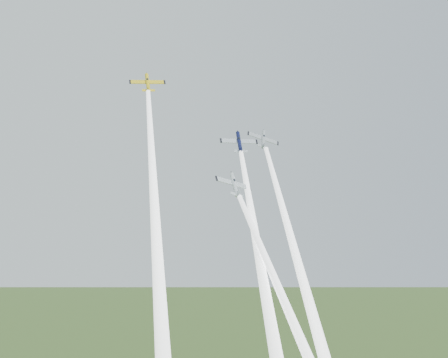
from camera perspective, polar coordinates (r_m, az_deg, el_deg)
The scene contains 8 objects.
plane_yellow at distance 128.84m, azimuth -7.77°, elevation 9.66°, with size 8.13×8.06×1.27m, color yellow, non-canonical shape.
smoke_trail_yellow at distance 100.88m, azimuth -7.08°, elevation -2.51°, with size 2.37×2.37×67.57m, color white, non-canonical shape.
plane_navy at distance 123.74m, azimuth 1.56°, elevation 3.75°, with size 8.41×8.34×1.32m, color #0D123D, non-canonical shape.
smoke_trail_navy at distance 102.54m, azimuth 3.57°, elevation -7.79°, with size 2.37×2.37×56.15m, color white, non-canonical shape.
plane_silver_right at distance 129.46m, azimuth 4.02°, elevation 4.06°, with size 7.72×7.66×1.21m, color #ACB4BA, non-canonical shape.
smoke_trail_silver_right at distance 105.99m, azimuth 7.60°, elevation -8.72°, with size 2.37×2.37×65.23m, color white, non-canonical shape.
plane_silver_low at distance 111.25m, azimuth 1.05°, elevation -0.57°, with size 8.07×8.00×1.26m, color silver, non-canonical shape.
smoke_trail_silver_low at distance 93.01m, azimuth 8.20°, elevation -16.74°, with size 2.37×2.37×65.86m, color white, non-canonical shape.
Camera 1 is at (-33.28, -116.71, 78.85)m, focal length 45.00 mm.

